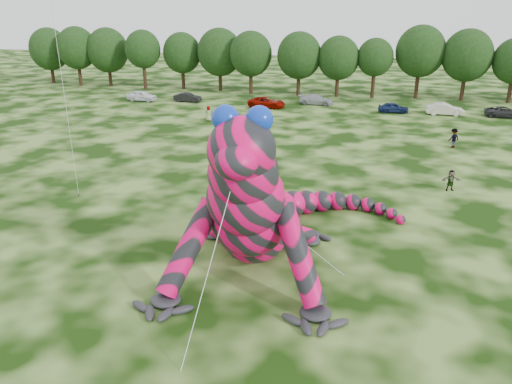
{
  "coord_description": "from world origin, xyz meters",
  "views": [
    {
      "loc": [
        1.94,
        -19.81,
        13.07
      ],
      "look_at": [
        -3.79,
        3.65,
        4.0
      ],
      "focal_mm": 35.0,
      "sensor_mm": 36.0,
      "label": 1
    }
  ],
  "objects_px": {
    "tree_0": "(50,56)",
    "car_5": "(445,109)",
    "inflatable_gecko": "(257,175)",
    "car_4": "(393,108)",
    "tree_10": "(419,62)",
    "spectator_2": "(454,138)",
    "tree_1": "(78,56)",
    "car_2": "(267,102)",
    "car_6": "(505,112)",
    "tree_7": "(299,64)",
    "tree_8": "(338,67)",
    "car_0": "(142,96)",
    "tree_9": "(374,68)",
    "spectator_0": "(238,143)",
    "car_3": "(316,100)",
    "spectator_5": "(451,180)",
    "tree_4": "(182,61)",
    "spectator_4": "(209,114)",
    "tree_11": "(466,65)",
    "tree_2": "(108,57)",
    "car_1": "(188,97)",
    "tree_3": "(144,60)",
    "tree_5": "(220,60)",
    "tree_6": "(251,63)"
  },
  "relations": [
    {
      "from": "tree_11",
      "to": "tree_10",
      "type": "bearing_deg",
      "value": 176.56
    },
    {
      "from": "tree_11",
      "to": "car_3",
      "type": "distance_m",
      "value": 22.27
    },
    {
      "from": "tree_10",
      "to": "spectator_2",
      "type": "height_order",
      "value": "tree_10"
    },
    {
      "from": "car_4",
      "to": "tree_6",
      "type": "bearing_deg",
      "value": 60.47
    },
    {
      "from": "inflatable_gecko",
      "to": "tree_2",
      "type": "xyz_separation_m",
      "value": [
        -39.06,
        54.11,
        0.23
      ]
    },
    {
      "from": "tree_10",
      "to": "car_5",
      "type": "height_order",
      "value": "tree_10"
    },
    {
      "from": "tree_2",
      "to": "tree_10",
      "type": "relative_size",
      "value": 0.92
    },
    {
      "from": "tree_8",
      "to": "car_5",
      "type": "xyz_separation_m",
      "value": [
        14.51,
        -10.35,
        -3.72
      ]
    },
    {
      "from": "inflatable_gecko",
      "to": "tree_7",
      "type": "relative_size",
      "value": 1.94
    },
    {
      "from": "tree_7",
      "to": "inflatable_gecko",
      "type": "bearing_deg",
      "value": -83.3
    },
    {
      "from": "car_6",
      "to": "spectator_0",
      "type": "distance_m",
      "value": 36.24
    },
    {
      "from": "car_5",
      "to": "tree_11",
      "type": "bearing_deg",
      "value": -16.58
    },
    {
      "from": "tree_0",
      "to": "car_0",
      "type": "bearing_deg",
      "value": -28.31
    },
    {
      "from": "tree_0",
      "to": "tree_1",
      "type": "bearing_deg",
      "value": -10.79
    },
    {
      "from": "tree_8",
      "to": "car_2",
      "type": "distance_m",
      "value": 14.24
    },
    {
      "from": "tree_8",
      "to": "tree_4",
      "type": "bearing_deg",
      "value": 176.11
    },
    {
      "from": "tree_10",
      "to": "tree_4",
      "type": "bearing_deg",
      "value": 179.79
    },
    {
      "from": "car_3",
      "to": "spectator_5",
      "type": "relative_size",
      "value": 3.04
    },
    {
      "from": "tree_8",
      "to": "tree_11",
      "type": "height_order",
      "value": "tree_11"
    },
    {
      "from": "tree_0",
      "to": "tree_11",
      "type": "bearing_deg",
      "value": -0.87
    },
    {
      "from": "tree_4",
      "to": "tree_7",
      "type": "height_order",
      "value": "tree_7"
    },
    {
      "from": "tree_2",
      "to": "car_3",
      "type": "height_order",
      "value": "tree_2"
    },
    {
      "from": "tree_8",
      "to": "car_1",
      "type": "bearing_deg",
      "value": -155.26
    },
    {
      "from": "tree_1",
      "to": "tree_7",
      "type": "height_order",
      "value": "tree_1"
    },
    {
      "from": "car_1",
      "to": "tree_3",
      "type": "bearing_deg",
      "value": 48.83
    },
    {
      "from": "tree_8",
      "to": "tree_10",
      "type": "xyz_separation_m",
      "value": [
        11.61,
        1.59,
        0.78
      ]
    },
    {
      "from": "tree_0",
      "to": "car_2",
      "type": "bearing_deg",
      "value": -17.33
    },
    {
      "from": "tree_0",
      "to": "tree_5",
      "type": "relative_size",
      "value": 0.97
    },
    {
      "from": "tree_9",
      "to": "spectator_0",
      "type": "distance_m",
      "value": 35.6
    },
    {
      "from": "car_0",
      "to": "car_5",
      "type": "bearing_deg",
      "value": -87.31
    },
    {
      "from": "car_2",
      "to": "spectator_4",
      "type": "distance_m",
      "value": 11.03
    },
    {
      "from": "tree_0",
      "to": "spectator_2",
      "type": "height_order",
      "value": "tree_0"
    },
    {
      "from": "tree_6",
      "to": "tree_3",
      "type": "bearing_deg",
      "value": 178.79
    },
    {
      "from": "tree_10",
      "to": "car_5",
      "type": "distance_m",
      "value": 13.09
    },
    {
      "from": "tree_2",
      "to": "tree_10",
      "type": "height_order",
      "value": "tree_10"
    },
    {
      "from": "tree_3",
      "to": "spectator_4",
      "type": "height_order",
      "value": "tree_3"
    },
    {
      "from": "tree_0",
      "to": "car_5",
      "type": "xyz_separation_m",
      "value": [
        64.85,
        -12.6,
        -4.01
      ]
    },
    {
      "from": "car_0",
      "to": "car_3",
      "type": "xyz_separation_m",
      "value": [
        24.96,
        3.11,
        -0.05
      ]
    },
    {
      "from": "tree_1",
      "to": "car_1",
      "type": "xyz_separation_m",
      "value": [
        23.72,
        -10.47,
        -4.26
      ]
    },
    {
      "from": "car_2",
      "to": "car_6",
      "type": "distance_m",
      "value": 30.04
    },
    {
      "from": "tree_1",
      "to": "spectator_2",
      "type": "height_order",
      "value": "tree_1"
    },
    {
      "from": "car_6",
      "to": "spectator_2",
      "type": "xyz_separation_m",
      "value": [
        -7.92,
        -16.37,
        0.3
      ]
    },
    {
      "from": "car_6",
      "to": "car_1",
      "type": "bearing_deg",
      "value": 89.81
    },
    {
      "from": "tree_9",
      "to": "tree_5",
      "type": "bearing_deg",
      "value": 177.42
    },
    {
      "from": "tree_4",
      "to": "inflatable_gecko",
      "type": "bearing_deg",
      "value": -64.59
    },
    {
      "from": "car_4",
      "to": "car_5",
      "type": "bearing_deg",
      "value": -95.07
    },
    {
      "from": "tree_3",
      "to": "tree_8",
      "type": "xyz_separation_m",
      "value": [
        31.5,
        -0.08,
        -0.25
      ]
    },
    {
      "from": "inflatable_gecko",
      "to": "car_5",
      "type": "relative_size",
      "value": 4.05
    },
    {
      "from": "tree_0",
      "to": "tree_2",
      "type": "height_order",
      "value": "tree_2"
    },
    {
      "from": "spectator_5",
      "to": "car_4",
      "type": "bearing_deg",
      "value": 84.73
    }
  ]
}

